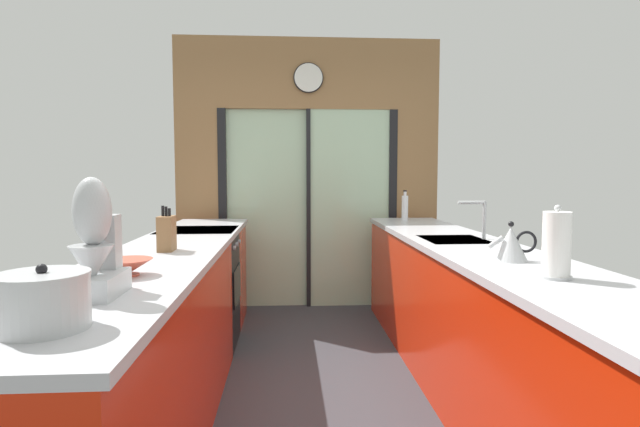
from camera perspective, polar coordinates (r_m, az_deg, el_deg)
The scene contains 13 objects.
ground_plane at distance 3.55m, azimuth -0.00°, elevation -18.01°, with size 5.04×7.60×0.02m, color #38383D.
back_wall_unit at distance 5.08m, azimuth -1.34°, elevation 6.45°, with size 2.64×0.12×2.70m.
left_counter_run at distance 3.03m, azimuth -17.30°, elevation -12.71°, with size 0.62×3.80×0.92m.
right_counter_run at distance 3.30m, azimuth 16.63°, elevation -11.26°, with size 0.62×3.80×0.92m.
sink_faucet at distance 3.48m, azimuth 17.70°, elevation 0.00°, with size 0.19×0.02×0.25m.
oven_range at distance 4.09m, azimuth -13.58°, elevation -8.28°, with size 0.60×0.60×0.92m.
mixing_bowl at distance 2.28m, azimuth -21.03°, elevation -5.67°, with size 0.21×0.21×0.07m.
knife_block at distance 2.93m, azimuth -17.06°, elevation -2.15°, with size 0.08×0.14×0.25m.
stand_mixer at distance 1.93m, azimuth -24.23°, elevation -3.87°, with size 0.17×0.27×0.42m.
stock_pot at distance 1.60m, azimuth -28.99°, elevation -8.69°, with size 0.25×0.25×0.18m.
kettle at distance 2.66m, azimuth 20.90°, elevation -3.21°, with size 0.25×0.17×0.20m.
soap_bottle at distance 4.77m, azimuth 9.64°, elevation 0.72°, with size 0.06×0.06×0.28m.
paper_towel_roll at distance 2.28m, azimuth 25.31°, elevation -3.30°, with size 0.13×0.13×0.31m.
Camera 1 is at (-0.21, -2.68, 1.35)m, focal length 28.12 mm.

